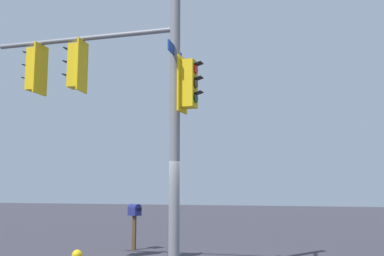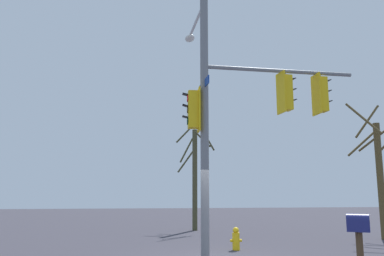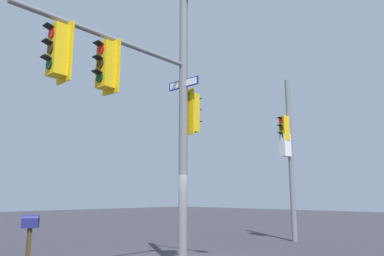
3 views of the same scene
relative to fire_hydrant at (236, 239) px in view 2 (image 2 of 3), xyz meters
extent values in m
cylinder|color=slate|center=(-1.35, -1.74, 3.75)|extent=(0.24, 0.24, 8.19)
cylinder|color=silver|center=(-1.38, -0.44, 7.30)|extent=(0.17, 2.60, 0.10)
ellipsoid|color=silver|center=(-1.42, 0.85, 7.22)|extent=(0.38, 0.61, 0.20)
cylinder|color=slate|center=(1.06, -1.68, 5.26)|extent=(4.83, 0.24, 0.12)
cube|color=yellow|center=(1.24, -1.68, 4.56)|extent=(0.33, 0.39, 1.10)
cube|color=yellow|center=(1.07, -1.69, 4.56)|extent=(0.09, 0.56, 1.30)
cylinder|color=red|center=(1.40, -1.66, 4.90)|extent=(0.05, 0.22, 0.22)
cube|color=black|center=(1.48, -1.65, 5.02)|extent=(0.18, 0.22, 0.06)
cylinder|color=#352504|center=(1.40, -1.66, 4.56)|extent=(0.05, 0.22, 0.22)
cube|color=black|center=(1.48, -1.65, 4.68)|extent=(0.18, 0.22, 0.06)
cylinder|color=black|center=(1.40, -1.66, 4.22)|extent=(0.05, 0.22, 0.22)
cube|color=black|center=(1.48, -1.65, 4.34)|extent=(0.18, 0.22, 0.06)
cylinder|color=slate|center=(1.24, -1.68, 5.19)|extent=(0.04, 0.04, 0.15)
cube|color=yellow|center=(2.42, -1.65, 4.56)|extent=(0.31, 0.36, 1.10)
cube|color=yellow|center=(2.25, -1.65, 4.56)|extent=(0.05, 0.56, 1.30)
cylinder|color=red|center=(2.58, -1.64, 4.90)|extent=(0.03, 0.22, 0.22)
cube|color=black|center=(2.66, -1.64, 5.02)|extent=(0.16, 0.21, 0.06)
cylinder|color=#352504|center=(2.58, -1.64, 4.56)|extent=(0.03, 0.22, 0.22)
cube|color=black|center=(2.66, -1.64, 4.68)|extent=(0.16, 0.21, 0.06)
cylinder|color=black|center=(2.58, -1.64, 4.22)|extent=(0.03, 0.22, 0.22)
cube|color=black|center=(2.66, -1.64, 4.34)|extent=(0.16, 0.21, 0.06)
cylinder|color=slate|center=(2.42, -1.65, 5.19)|extent=(0.04, 0.04, 0.15)
cube|color=yellow|center=(-1.69, -1.75, 3.92)|extent=(0.32, 0.38, 1.10)
cube|color=yellow|center=(-1.52, -1.76, 3.92)|extent=(0.07, 0.56, 1.30)
cylinder|color=red|center=(-1.86, -1.74, 4.26)|extent=(0.04, 0.22, 0.22)
cube|color=black|center=(-1.93, -1.74, 4.38)|extent=(0.17, 0.22, 0.06)
cylinder|color=#352504|center=(-1.86, -1.74, 3.92)|extent=(0.04, 0.22, 0.22)
cube|color=black|center=(-1.93, -1.74, 4.04)|extent=(0.17, 0.22, 0.06)
cylinder|color=black|center=(-1.86, -1.74, 3.58)|extent=(0.04, 0.22, 0.22)
cube|color=black|center=(-1.93, -1.74, 3.70)|extent=(0.17, 0.22, 0.06)
cube|color=navy|center=(-1.35, -1.74, 4.72)|extent=(0.09, 1.10, 0.24)
cube|color=white|center=(-1.33, -1.74, 4.72)|extent=(0.06, 1.00, 0.18)
cylinder|color=yellow|center=(0.00, 0.00, -0.07)|extent=(0.24, 0.24, 0.55)
sphere|color=yellow|center=(0.00, 0.00, 0.29)|extent=(0.20, 0.20, 0.20)
cylinder|color=yellow|center=(-0.14, 0.00, -0.04)|extent=(0.10, 0.09, 0.09)
cylinder|color=yellow|center=(0.14, 0.00, -0.04)|extent=(0.10, 0.09, 0.09)
cube|color=navy|center=(1.19, -5.26, 0.83)|extent=(0.50, 0.44, 0.24)
cylinder|color=navy|center=(1.19, -5.26, 0.95)|extent=(0.50, 0.44, 0.24)
cylinder|color=#45442B|center=(-0.24, 7.07, 2.22)|extent=(0.26, 0.26, 5.12)
cylinder|color=#45442B|center=(0.21, 6.53, 4.44)|extent=(1.20, 1.01, 1.51)
cylinder|color=#45442B|center=(-0.62, 7.45, 3.75)|extent=(0.86, 0.87, 1.39)
cylinder|color=#45442B|center=(-0.54, 7.61, 3.30)|extent=(1.18, 0.72, 1.50)
cylinder|color=#45442B|center=(-0.48, 7.74, 4.87)|extent=(1.42, 0.59, 1.49)
cylinder|color=#45442B|center=(0.10, 6.63, 4.22)|extent=(0.98, 0.78, 0.73)
cylinder|color=brown|center=(6.71, 2.02, 2.04)|extent=(0.27, 0.27, 4.76)
cylinder|color=brown|center=(5.96, 1.75, 4.57)|extent=(0.64, 1.59, 1.57)
cylinder|color=brown|center=(7.28, 2.69, 4.01)|extent=(1.45, 1.24, 1.37)
cylinder|color=brown|center=(6.62, 2.84, 3.74)|extent=(1.72, 0.29, 1.34)
cylinder|color=brown|center=(6.70, 2.61, 4.60)|extent=(1.25, 0.13, 1.51)
camera|label=1|loc=(-4.60, 7.59, 1.54)|focal=40.92mm
camera|label=2|loc=(-3.42, -12.90, 1.47)|focal=36.63mm
camera|label=3|loc=(5.62, 5.32, 1.60)|focal=34.07mm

